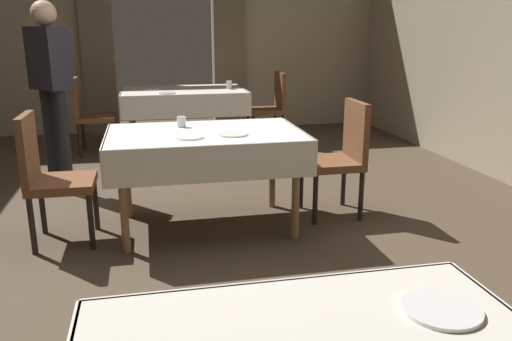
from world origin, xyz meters
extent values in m
plane|color=#4C3D2D|center=(0.00, 0.00, 0.00)|extent=(10.08, 10.08, 0.00)
cube|color=tan|center=(-1.95, 4.20, 1.50)|extent=(2.50, 0.12, 3.00)
cube|color=tan|center=(1.95, 4.20, 1.50)|extent=(2.50, 0.12, 3.00)
cube|color=#70604C|center=(-0.92, 4.06, 1.33)|extent=(0.44, 0.14, 2.65)
cube|color=#70604C|center=(0.92, 4.06, 1.33)|extent=(0.44, 0.14, 2.65)
cube|color=silver|center=(0.07, -2.21, 0.58)|extent=(1.17, 0.02, 0.34)
cylinder|color=olive|center=(-0.49, -0.21, 0.35)|extent=(0.06, 0.06, 0.71)
cylinder|color=olive|center=(0.71, -0.21, 0.35)|extent=(0.06, 0.06, 0.71)
cylinder|color=olive|center=(-0.49, 0.50, 0.35)|extent=(0.06, 0.06, 0.71)
cylinder|color=olive|center=(0.71, 0.50, 0.35)|extent=(0.06, 0.06, 0.71)
cube|color=olive|center=(0.11, 0.15, 0.72)|extent=(1.36, 0.87, 0.03)
cube|color=silver|center=(0.11, 0.15, 0.74)|extent=(1.42, 0.93, 0.01)
cube|color=silver|center=(0.11, -0.32, 0.62)|extent=(1.42, 0.02, 0.25)
cube|color=silver|center=(0.11, 0.61, 0.62)|extent=(1.42, 0.02, 0.25)
cube|color=silver|center=(-0.60, 0.15, 0.62)|extent=(0.02, 0.93, 0.25)
cube|color=silver|center=(0.82, 0.15, 0.62)|extent=(0.02, 0.93, 0.25)
cylinder|color=olive|center=(-0.48, 2.45, 0.35)|extent=(0.06, 0.06, 0.71)
cylinder|color=olive|center=(0.79, 2.45, 0.35)|extent=(0.06, 0.06, 0.71)
cylinder|color=olive|center=(-0.48, 3.26, 0.35)|extent=(0.06, 0.06, 0.71)
cylinder|color=olive|center=(0.79, 3.26, 0.35)|extent=(0.06, 0.06, 0.71)
cube|color=olive|center=(0.16, 2.85, 0.72)|extent=(1.43, 0.96, 0.03)
cube|color=silver|center=(0.16, 2.85, 0.74)|extent=(1.49, 1.02, 0.01)
cube|color=silver|center=(0.16, 2.34, 0.61)|extent=(1.49, 0.02, 0.27)
cube|color=silver|center=(0.16, 3.37, 0.61)|extent=(1.49, 0.02, 0.27)
cube|color=silver|center=(-0.59, 2.85, 0.61)|extent=(0.02, 1.02, 0.27)
cube|color=silver|center=(0.90, 2.85, 0.61)|extent=(0.02, 1.02, 0.27)
cylinder|color=black|center=(0.94, 0.03, 0.21)|extent=(0.04, 0.04, 0.42)
cylinder|color=black|center=(0.94, 0.41, 0.21)|extent=(0.04, 0.04, 0.42)
cylinder|color=black|center=(1.32, 0.03, 0.21)|extent=(0.04, 0.04, 0.42)
cylinder|color=black|center=(1.32, 0.41, 0.21)|extent=(0.04, 0.04, 0.42)
cube|color=brown|center=(1.13, 0.22, 0.43)|extent=(0.44, 0.44, 0.06)
cube|color=brown|center=(1.33, 0.22, 0.69)|extent=(0.05, 0.42, 0.48)
cylinder|color=black|center=(-0.72, 0.27, 0.21)|extent=(0.04, 0.04, 0.42)
cylinder|color=black|center=(-0.72, -0.11, 0.21)|extent=(0.04, 0.04, 0.42)
cylinder|color=black|center=(-1.10, 0.27, 0.21)|extent=(0.04, 0.04, 0.42)
cylinder|color=black|center=(-1.10, -0.11, 0.21)|extent=(0.04, 0.04, 0.42)
cube|color=brown|center=(-0.91, 0.08, 0.43)|extent=(0.44, 0.44, 0.06)
cube|color=brown|center=(-1.11, 0.08, 0.69)|extent=(0.05, 0.42, 0.48)
cylinder|color=black|center=(1.02, 2.76, 0.21)|extent=(0.04, 0.04, 0.42)
cylinder|color=black|center=(1.02, 3.14, 0.21)|extent=(0.04, 0.04, 0.42)
cylinder|color=black|center=(1.40, 2.76, 0.21)|extent=(0.04, 0.04, 0.42)
cylinder|color=black|center=(1.40, 3.14, 0.21)|extent=(0.04, 0.04, 0.42)
cube|color=brown|center=(1.21, 2.95, 0.43)|extent=(0.44, 0.44, 0.06)
cube|color=brown|center=(1.41, 2.95, 0.69)|extent=(0.05, 0.42, 0.48)
cylinder|color=black|center=(-0.71, 3.01, 0.21)|extent=(0.04, 0.04, 0.42)
cylinder|color=black|center=(-0.71, 2.63, 0.21)|extent=(0.04, 0.04, 0.42)
cylinder|color=black|center=(-1.09, 3.01, 0.21)|extent=(0.04, 0.04, 0.42)
cylinder|color=black|center=(-1.09, 2.63, 0.21)|extent=(0.04, 0.04, 0.42)
cube|color=brown|center=(-0.90, 2.82, 0.43)|extent=(0.44, 0.44, 0.06)
cube|color=brown|center=(-1.10, 2.82, 0.69)|extent=(0.05, 0.42, 0.48)
cylinder|color=white|center=(0.46, -2.47, 0.76)|extent=(0.22, 0.22, 0.01)
cylinder|color=silver|center=(-0.04, 0.36, 0.79)|extent=(0.07, 0.07, 0.08)
cylinder|color=white|center=(0.30, -0.02, 0.76)|extent=(0.22, 0.22, 0.01)
cylinder|color=white|center=(-0.02, -0.06, 0.76)|extent=(0.20, 0.20, 0.01)
cylinder|color=white|center=(-0.06, 2.48, 0.76)|extent=(0.19, 0.19, 0.01)
cylinder|color=white|center=(-0.23, 2.96, 0.76)|extent=(0.23, 0.23, 0.01)
cylinder|color=silver|center=(0.72, 2.78, 0.80)|extent=(0.07, 0.07, 0.10)
cylinder|color=black|center=(-1.07, 1.33, 0.47)|extent=(0.12, 0.12, 0.95)
cylinder|color=black|center=(-1.19, 1.46, 0.47)|extent=(0.12, 0.12, 0.95)
cube|color=#26262D|center=(-1.13, 1.39, 1.23)|extent=(0.41, 0.41, 0.55)
sphere|color=tan|center=(-1.13, 1.39, 1.61)|extent=(0.22, 0.22, 0.22)
camera|label=1|loc=(-0.29, -3.59, 1.50)|focal=36.25mm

